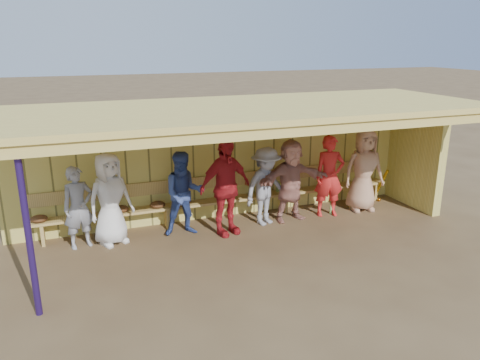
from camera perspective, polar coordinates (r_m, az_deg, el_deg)
name	(u,v)px	position (r m, az deg, el deg)	size (l,w,h in m)	color
ground	(246,238)	(8.95, 0.79, -7.06)	(90.00, 90.00, 0.00)	brown
player_a	(78,208)	(8.80, -19.10, -3.19)	(0.55, 0.36, 1.50)	#919299
player_b	(110,199)	(8.76, -15.57, -2.24)	(0.84, 0.54, 1.71)	white
player_c	(184,194)	(8.91, -6.82, -1.67)	(0.79, 0.62, 1.63)	#32468A
player_d	(225,187)	(8.83, -1.80, -0.88)	(1.10, 0.46, 1.88)	#B01C21
player_e	(266,186)	(9.36, 3.16, -0.77)	(1.03, 0.59, 1.59)	gray
player_f	(291,180)	(9.60, 6.20, -0.05)	(1.58, 0.50, 1.71)	tan
player_g	(329,176)	(9.98, 10.84, 0.45)	(0.63, 0.41, 1.73)	red
player_h	(364,170)	(10.46, 14.85, 1.16)	(0.88, 0.57, 1.81)	tan
dugout_structure	(253,142)	(9.17, 1.54, 4.67)	(8.80, 3.20, 2.50)	#D5C45B
bench	(227,194)	(9.74, -1.58, -1.73)	(7.60, 0.34, 0.93)	tan
dugout_equipment	(163,206)	(9.30, -9.39, -3.11)	(7.49, 0.62, 0.80)	gold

